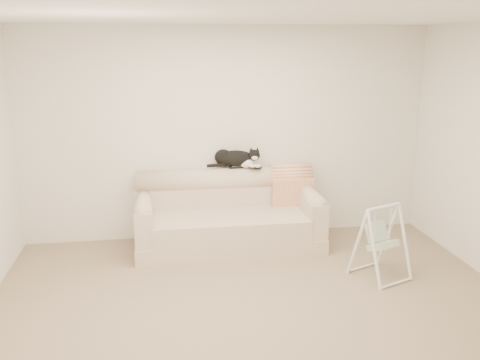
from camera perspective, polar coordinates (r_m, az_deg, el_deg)
The scene contains 8 objects.
ground_plane at distance 5.12m, azimuth 1.78°, elevation -13.36°, with size 5.00×5.00×0.00m, color #7D6B58.
room_shell at distance 4.61m, azimuth 1.93°, elevation 3.67°, with size 5.04×4.04×2.60m.
sofa at distance 6.45m, azimuth -1.29°, elevation -3.98°, with size 2.20×0.93×0.90m.
remote_a at distance 6.55m, azimuth -0.42°, elevation 1.39°, with size 0.18×0.07×0.03m.
remote_b at distance 6.55m, azimuth 1.59°, elevation 1.38°, with size 0.17×0.13×0.02m.
tuxedo_cat at distance 6.54m, azimuth -0.44°, elevation 2.34°, with size 0.66×0.35×0.26m.
throw_blanket at distance 6.71m, azimuth 5.43°, elevation 0.02°, with size 0.52×0.38×0.58m.
baby_swing at distance 5.76m, azimuth 14.80°, elevation -6.34°, with size 0.64×0.65×0.79m.
Camera 1 is at (-0.85, -4.45, 2.39)m, focal length 40.00 mm.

